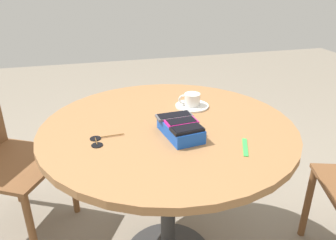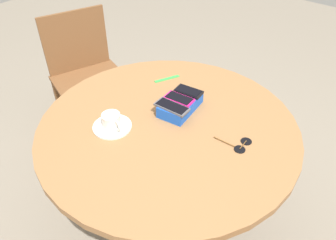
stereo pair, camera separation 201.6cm
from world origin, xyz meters
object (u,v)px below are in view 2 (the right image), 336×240
saucer (112,126)px  phone_box (180,105)px  sunglasses (241,145)px  round_table (168,144)px  coffee_cup (112,120)px  phone_black (189,91)px  phone_magenta (179,99)px  lanyard_strap (167,79)px  phone_gray (172,107)px  chair_near_window (88,76)px

saucer → phone_box: bearing=152.9°
sunglasses → round_table: bearing=-75.0°
round_table → coffee_cup: size_ratio=10.42×
phone_black → sunglasses: phone_black is taller
phone_magenta → lanyard_strap: 0.26m
saucer → lanyard_strap: bearing=-171.4°
coffee_cup → lanyard_strap: bearing=-171.1°
coffee_cup → sunglasses: size_ratio=0.77×
phone_black → coffee_cup: bearing=-21.2°
lanyard_strap → phone_black: bearing=65.8°
lanyard_strap → saucer: bearing=8.6°
phone_black → phone_gray: phone_black is taller
saucer → sunglasses: bearing=117.8°
phone_black → saucer: size_ratio=0.80×
round_table → saucer: saucer is taller
round_table → phone_magenta: (-0.10, -0.03, 0.17)m
round_table → chair_near_window: (-0.31, -0.95, -0.18)m
phone_black → phone_box: bearing=5.3°
phone_magenta → saucer: phone_magenta is taller
phone_magenta → lanyard_strap: bearing=-128.4°
phone_magenta → coffee_cup: 0.29m
coffee_cup → phone_magenta: bearing=153.8°
phone_box → phone_black: bearing=-174.7°
phone_gray → chair_near_window: 1.03m
phone_box → phone_magenta: (0.00, -0.00, 0.03)m
phone_magenta → phone_gray: size_ratio=0.87×
lanyard_strap → chair_near_window: bearing=-94.3°
phone_gray → phone_magenta: bearing=-169.6°
saucer → coffee_cup: coffee_cup is taller
phone_gray → sunglasses: size_ratio=1.12×
saucer → sunglasses: (-0.24, 0.45, -0.00)m
sunglasses → chair_near_window: 1.29m
round_table → sunglasses: 0.32m
phone_gray → chair_near_window: bearing=-106.2°
round_table → sunglasses: sunglasses is taller
sunglasses → phone_black: bearing=-106.4°
round_table → phone_magenta: size_ratio=8.24×
phone_black → saucer: bearing=-21.6°
phone_gray → saucer: phone_gray is taller
phone_gray → saucer: (0.20, -0.14, -0.05)m
saucer → lanyard_strap: saucer is taller
phone_box → phone_gray: (0.07, 0.01, 0.03)m
phone_magenta → lanyard_strap: phone_magenta is taller
phone_gray → saucer: size_ratio=0.95×
phone_box → phone_gray: 0.07m
phone_magenta → sunglasses: bearing=85.3°
phone_gray → chair_near_window: size_ratio=0.17×
phone_box → lanyard_strap: 0.25m
round_table → phone_box: 0.18m
phone_magenta → saucer: 0.30m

